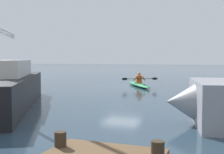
% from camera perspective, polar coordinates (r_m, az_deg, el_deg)
% --- Properties ---
extents(ground_plane, '(160.00, 160.00, 0.00)m').
position_cam_1_polar(ground_plane, '(20.73, 1.85, -1.72)').
color(ground_plane, '#283D4C').
extents(kayak, '(2.97, 4.54, 0.25)m').
position_cam_1_polar(kayak, '(20.53, 5.06, -1.43)').
color(kayak, '#19723F').
rests_on(kayak, ground).
extents(kayaker, '(2.16, 1.27, 0.72)m').
position_cam_1_polar(kayaker, '(20.37, 5.16, -0.29)').
color(kayaker, '#E04C14').
rests_on(kayaker, kayak).
extents(sailboat_twin_masted, '(6.16, 9.06, 11.88)m').
position_cam_1_polar(sailboat_twin_masted, '(12.31, -20.34, -1.91)').
color(sailboat_twin_masted, black).
rests_on(sailboat_twin_masted, ground).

